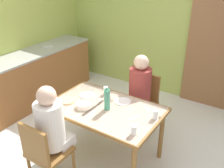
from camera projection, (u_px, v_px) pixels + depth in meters
name	position (u px, v px, depth m)	size (l,w,h in m)	color
ground_plane	(88.00, 151.00, 3.44)	(5.76, 5.76, 0.00)	silver
wall_back	(162.00, 26.00, 4.55)	(4.19, 0.10, 2.51)	#A5B955
wall_left	(12.00, 30.00, 4.28)	(0.10, 3.32, 2.51)	#A9BA54
door_wooden	(211.00, 50.00, 4.15)	(0.80, 0.05, 2.00)	#8C5E39
kitchen_counter	(37.00, 76.00, 4.57)	(0.61, 2.27, 0.91)	#935A2F
dining_table	(105.00, 113.00, 3.08)	(1.34, 0.85, 0.73)	brown
chair_near_diner	(45.00, 152.00, 2.69)	(0.40, 0.40, 0.87)	brown
chair_far_diner	(143.00, 100.00, 3.68)	(0.40, 0.40, 0.87)	brown
person_near_diner	(51.00, 124.00, 2.66)	(0.30, 0.37, 0.77)	silver
person_far_diner	(139.00, 86.00, 3.45)	(0.30, 0.37, 0.77)	maroon
water_bottle_green_near	(107.00, 99.00, 2.95)	(0.07, 0.07, 0.29)	#378567
serving_bowl_center	(83.00, 105.00, 3.04)	(0.17, 0.17, 0.06)	silver
dinner_plate_near_left	(87.00, 95.00, 3.31)	(0.20, 0.20, 0.01)	white
dinner_plate_near_right	(123.00, 101.00, 3.16)	(0.21, 0.21, 0.01)	white
drinking_glass_by_near_diner	(106.00, 90.00, 3.33)	(0.06, 0.06, 0.10)	silver
drinking_glass_by_far_diner	(155.00, 114.00, 2.82)	(0.06, 0.06, 0.10)	silver
drinking_glass_spare_center	(134.00, 130.00, 2.56)	(0.06, 0.06, 0.10)	silver
bread_plate_sliced	(68.00, 101.00, 3.17)	(0.19, 0.19, 0.02)	#DBB77A
cutlery_knife_near	(134.00, 118.00, 2.84)	(0.15, 0.02, 0.00)	silver
cutlery_fork_near	(147.00, 108.00, 3.03)	(0.15, 0.02, 0.00)	silver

